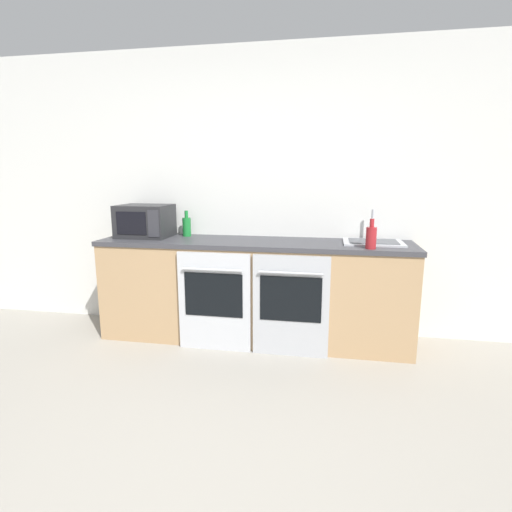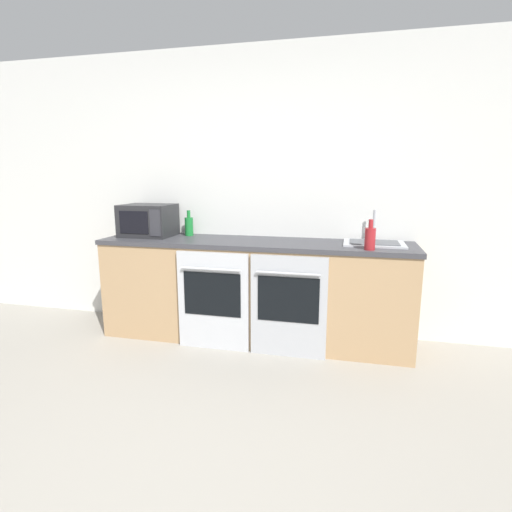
% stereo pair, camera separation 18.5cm
% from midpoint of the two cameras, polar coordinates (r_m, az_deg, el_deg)
% --- Properties ---
extents(wall_back, '(10.00, 0.06, 2.60)m').
position_cam_midpoint_polar(wall_back, '(3.77, 2.27, 8.94)').
color(wall_back, silver).
rests_on(wall_back, ground_plane).
extents(counter_back, '(2.74, 0.61, 0.90)m').
position_cam_midpoint_polar(counter_back, '(3.59, 1.17, -4.92)').
color(counter_back, tan).
rests_on(counter_back, ground_plane).
extents(oven_left, '(0.62, 0.06, 0.84)m').
position_cam_midpoint_polar(oven_left, '(3.39, -4.62, -6.38)').
color(oven_left, '#B7BABF').
rests_on(oven_left, ground_plane).
extents(oven_right, '(0.62, 0.06, 0.84)m').
position_cam_midpoint_polar(oven_right, '(3.25, 6.28, -7.16)').
color(oven_right, '#A8AAAF').
rests_on(oven_right, ground_plane).
extents(microwave, '(0.46, 0.38, 0.30)m').
position_cam_midpoint_polar(microwave, '(3.87, -13.82, 4.97)').
color(microwave, '#232326').
rests_on(microwave, counter_back).
extents(bottle_green, '(0.08, 0.08, 0.24)m').
position_cam_midpoint_polar(bottle_green, '(3.83, -8.18, 4.30)').
color(bottle_green, '#19722D').
rests_on(bottle_green, counter_back).
extents(bottle_red, '(0.08, 0.08, 0.23)m').
position_cam_midpoint_polar(bottle_red, '(3.20, 17.59, 2.47)').
color(bottle_red, maroon).
rests_on(bottle_red, counter_back).
extents(sink, '(0.49, 0.38, 0.27)m').
position_cam_midpoint_polar(sink, '(3.48, 17.97, 1.85)').
color(sink, '#A8AAAF').
rests_on(sink, counter_back).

